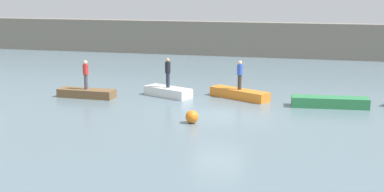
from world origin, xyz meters
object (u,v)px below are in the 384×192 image
(rowboat_orange, at_px, (239,94))
(person_red_shirt, at_px, (86,73))
(rowboat_brown, at_px, (87,93))
(person_blue_shirt, at_px, (240,74))
(rowboat_green, at_px, (330,102))
(person_dark_shirt, at_px, (168,71))
(mooring_buoy, at_px, (192,117))
(rowboat_white, at_px, (168,92))

(rowboat_orange, bearing_deg, person_red_shirt, -139.57)
(rowboat_brown, bearing_deg, rowboat_orange, 13.91)
(rowboat_brown, relative_size, person_blue_shirt, 2.01)
(rowboat_orange, relative_size, rowboat_green, 0.91)
(person_dark_shirt, distance_m, mooring_buoy, 6.34)
(person_dark_shirt, distance_m, person_blue_shirt, 4.13)
(rowboat_green, relative_size, mooring_buoy, 6.56)
(rowboat_green, distance_m, person_dark_shirt, 9.17)
(rowboat_orange, distance_m, person_red_shirt, 8.84)
(rowboat_brown, bearing_deg, rowboat_green, 5.25)
(rowboat_orange, distance_m, person_blue_shirt, 1.17)
(rowboat_white, height_order, rowboat_orange, rowboat_white)
(rowboat_orange, bearing_deg, person_blue_shirt, -152.22)
(rowboat_brown, xyz_separation_m, rowboat_orange, (8.55, 1.92, 0.02))
(rowboat_brown, bearing_deg, person_dark_shirt, 19.26)
(person_dark_shirt, height_order, person_red_shirt, person_dark_shirt)
(rowboat_orange, height_order, mooring_buoy, mooring_buoy)
(rowboat_green, relative_size, person_dark_shirt, 2.33)
(rowboat_white, relative_size, person_dark_shirt, 1.69)
(rowboat_white, xyz_separation_m, person_dark_shirt, (-0.00, -0.00, 1.21))
(person_dark_shirt, bearing_deg, person_blue_shirt, 6.58)
(person_dark_shirt, relative_size, person_blue_shirt, 1.04)
(mooring_buoy, bearing_deg, person_blue_shirt, 78.39)
(rowboat_brown, relative_size, rowboat_white, 1.15)
(person_red_shirt, distance_m, person_blue_shirt, 8.76)
(rowboat_white, xyz_separation_m, mooring_buoy, (2.87, -5.53, 0.04))
(rowboat_orange, height_order, person_dark_shirt, person_dark_shirt)
(rowboat_orange, xyz_separation_m, rowboat_green, (4.98, -0.97, 0.01))
(rowboat_green, bearing_deg, rowboat_orange, 163.26)
(person_red_shirt, bearing_deg, rowboat_orange, 12.65)
(rowboat_white, height_order, rowboat_green, rowboat_green)
(rowboat_green, distance_m, person_red_shirt, 13.61)
(person_blue_shirt, relative_size, mooring_buoy, 2.70)
(rowboat_green, xyz_separation_m, mooring_buoy, (-6.21, -5.03, 0.03))
(person_blue_shirt, bearing_deg, mooring_buoy, -101.61)
(rowboat_orange, bearing_deg, rowboat_green, 16.70)
(rowboat_brown, distance_m, person_red_shirt, 1.17)
(rowboat_brown, distance_m, mooring_buoy, 8.38)
(rowboat_green, height_order, person_blue_shirt, person_blue_shirt)
(rowboat_green, height_order, mooring_buoy, mooring_buoy)
(rowboat_white, bearing_deg, rowboat_brown, -138.59)
(rowboat_white, height_order, person_blue_shirt, person_blue_shirt)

